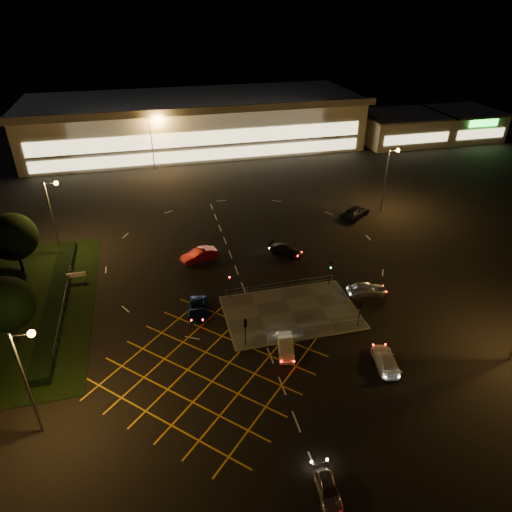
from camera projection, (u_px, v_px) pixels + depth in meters
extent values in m
plane|color=black|center=(269.00, 305.00, 51.09)|extent=(180.00, 180.00, 0.00)
cube|color=#4C4944|center=(291.00, 312.00, 49.80)|extent=(14.00, 9.00, 0.12)
cube|color=black|center=(10.00, 309.00, 50.30)|extent=(18.00, 30.00, 0.08)
cube|color=black|center=(57.00, 299.00, 51.11)|extent=(2.00, 26.00, 1.00)
cube|color=beige|center=(195.00, 123.00, 100.49)|extent=(70.00, 25.00, 10.00)
cube|color=slate|center=(193.00, 99.00, 97.86)|extent=(72.00, 26.50, 0.60)
cube|color=#FFEAA5|center=(203.00, 139.00, 89.98)|extent=(66.00, 0.20, 3.00)
cube|color=#FFEAA5|center=(204.00, 155.00, 91.60)|extent=(66.00, 0.20, 2.20)
cube|color=beige|center=(401.00, 129.00, 104.31)|extent=(18.00, 14.00, 6.00)
cube|color=slate|center=(403.00, 115.00, 102.72)|extent=(18.80, 14.80, 0.40)
cube|color=#FFEAA5|center=(417.00, 139.00, 98.61)|extent=(15.30, 0.20, 2.00)
cube|color=beige|center=(462.00, 124.00, 107.62)|extent=(14.00, 14.00, 6.00)
cube|color=slate|center=(465.00, 111.00, 106.03)|extent=(14.80, 14.80, 0.40)
cube|color=#FFEAA5|center=(481.00, 134.00, 101.92)|extent=(11.90, 0.20, 2.00)
cube|color=#19E533|center=(484.00, 123.00, 100.62)|extent=(7.00, 0.30, 1.40)
cylinder|color=slate|center=(27.00, 386.00, 33.96)|extent=(0.20, 0.20, 10.00)
cylinder|color=slate|center=(20.00, 335.00, 31.68)|extent=(1.40, 0.12, 0.12)
sphere|color=orange|center=(31.00, 334.00, 31.85)|extent=(0.56, 0.56, 0.56)
cylinder|color=slate|center=(53.00, 219.00, 58.67)|extent=(0.20, 0.20, 10.00)
cylinder|color=slate|center=(50.00, 183.00, 56.39)|extent=(1.40, 0.12, 0.12)
sphere|color=orange|center=(56.00, 183.00, 56.56)|extent=(0.56, 0.56, 0.56)
cylinder|color=slate|center=(385.00, 181.00, 70.27)|extent=(0.20, 0.20, 10.00)
cylinder|color=slate|center=(394.00, 150.00, 67.99)|extent=(1.40, 0.12, 0.12)
sphere|color=orange|center=(398.00, 150.00, 68.16)|extent=(0.56, 0.56, 0.56)
cylinder|color=slate|center=(152.00, 145.00, 86.70)|extent=(0.20, 0.20, 10.00)
cylinder|color=slate|center=(153.00, 119.00, 84.41)|extent=(1.40, 0.12, 0.12)
sphere|color=orange|center=(157.00, 119.00, 84.58)|extent=(0.56, 0.56, 0.56)
cylinder|color=slate|center=(343.00, 129.00, 96.64)|extent=(0.20, 0.20, 10.00)
cylinder|color=slate|center=(349.00, 105.00, 94.36)|extent=(1.40, 0.12, 0.12)
sphere|color=orange|center=(352.00, 105.00, 94.53)|extent=(0.56, 0.56, 0.56)
cylinder|color=black|center=(245.00, 333.00, 44.42)|extent=(0.10, 0.10, 3.00)
cube|color=black|center=(245.00, 323.00, 43.81)|extent=(0.28, 0.18, 0.90)
sphere|color=#19FF33|center=(245.00, 322.00, 43.92)|extent=(0.16, 0.16, 0.16)
cylinder|color=black|center=(359.00, 315.00, 46.90)|extent=(0.10, 0.10, 3.00)
cube|color=black|center=(360.00, 305.00, 46.29)|extent=(0.28, 0.18, 0.90)
sphere|color=#19FF33|center=(360.00, 304.00, 46.40)|extent=(0.16, 0.16, 0.16)
cylinder|color=black|center=(230.00, 288.00, 51.12)|extent=(0.10, 0.10, 3.00)
cube|color=black|center=(229.00, 279.00, 50.51)|extent=(0.28, 0.18, 0.90)
sphere|color=#FF0C0C|center=(230.00, 279.00, 50.40)|extent=(0.16, 0.16, 0.16)
cylinder|color=black|center=(330.00, 274.00, 53.60)|extent=(0.10, 0.10, 3.00)
cube|color=black|center=(331.00, 265.00, 52.99)|extent=(0.28, 0.18, 0.90)
sphere|color=#19FF33|center=(331.00, 266.00, 52.88)|extent=(0.16, 0.16, 0.16)
cylinder|color=black|center=(20.00, 262.00, 56.30)|extent=(0.36, 0.36, 2.88)
sphere|color=black|center=(13.00, 237.00, 54.52)|extent=(5.76, 5.76, 5.76)
cylinder|color=black|center=(15.00, 331.00, 45.03)|extent=(0.36, 0.36, 2.70)
sphere|color=black|center=(6.00, 304.00, 43.36)|extent=(5.40, 5.40, 5.40)
imported|color=silver|center=(327.00, 488.00, 31.66)|extent=(1.84, 3.86, 1.27)
imported|color=silver|center=(286.00, 346.00, 44.10)|extent=(2.27, 4.31, 1.35)
imported|color=#0C1C4A|center=(198.00, 308.00, 49.44)|extent=(2.82, 4.78, 1.25)
imported|color=black|center=(286.00, 250.00, 60.44)|extent=(4.44, 4.43, 1.29)
imported|color=#ADAEB4|center=(367.00, 289.00, 52.38)|extent=(4.73, 2.49, 1.53)
imported|color=maroon|center=(199.00, 255.00, 59.06)|extent=(5.10, 3.06, 1.59)
imported|color=black|center=(355.00, 212.00, 70.43)|extent=(6.13, 5.39, 1.57)
imported|color=silver|center=(385.00, 360.00, 42.51)|extent=(2.76, 4.88, 1.33)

